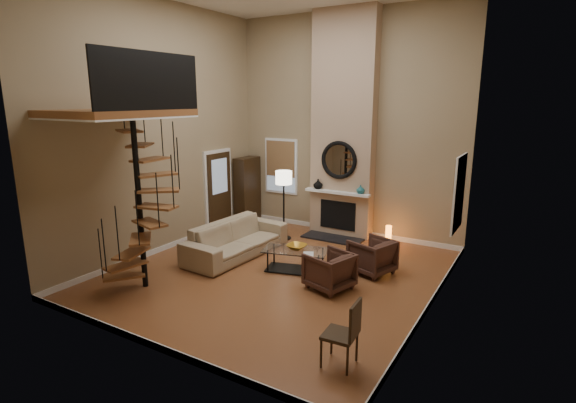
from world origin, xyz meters
The scene contains 32 objects.
ground centered at (0.00, 0.00, -0.01)m, with size 6.00×6.50×0.01m, color #A05F33.
back_wall centered at (0.00, 3.25, 2.75)m, with size 6.00×0.02×5.50m, color #9A8663.
front_wall centered at (0.00, -3.25, 2.75)m, with size 6.00×0.02×5.50m, color #9A8663.
left_wall centered at (-3.00, 0.00, 2.75)m, with size 0.02×6.50×5.50m, color #9A8663.
right_wall centered at (3.00, 0.00, 2.75)m, with size 0.02×6.50×5.50m, color #9A8663.
baseboard_back centered at (0.00, 3.24, 0.06)m, with size 6.00×0.02×0.12m, color white.
baseboard_front centered at (0.00, -3.24, 0.06)m, with size 6.00×0.02×0.12m, color white.
baseboard_left centered at (-2.99, 0.00, 0.06)m, with size 0.02×6.50×0.12m, color white.
baseboard_right centered at (2.99, 0.00, 0.06)m, with size 0.02×6.50×0.12m, color white.
chimney_breast centered at (0.00, 3.06, 2.75)m, with size 1.60×0.38×5.50m, color tan.
hearth centered at (0.00, 2.57, 0.02)m, with size 1.50×0.60×0.04m, color black.
firebox centered at (0.00, 2.86, 0.55)m, with size 0.95×0.02×0.72m, color black.
mantel centered at (0.00, 2.78, 1.15)m, with size 1.70×0.18×0.06m, color white.
mirror_frame centered at (0.00, 2.84, 1.95)m, with size 0.94×0.94×0.10m, color black.
mirror_disc centered at (0.00, 2.85, 1.95)m, with size 0.80×0.80×0.01m, color white.
vase_left centered at (-0.55, 2.82, 1.30)m, with size 0.24×0.24×0.25m, color black.
vase_right centered at (0.60, 2.82, 1.28)m, with size 0.20×0.20×0.21m, color #1B5A61.
window_back centered at (-1.90, 3.22, 1.62)m, with size 1.02×0.06×1.52m.
window_right centered at (2.97, 2.00, 1.63)m, with size 0.06×1.02×1.52m.
entry_door centered at (-2.95, 1.80, 1.05)m, with size 0.10×1.05×2.16m.
loft centered at (-2.04, -1.80, 3.24)m, with size 1.70×2.20×1.09m.
spiral_stair centered at (-1.78, -1.79, 1.78)m, with size 1.47×1.47×4.06m.
hutch centered at (-2.75, 2.80, 0.95)m, with size 0.37×0.79×1.77m, color #312010.
sofa centered at (-1.34, 0.41, 0.40)m, with size 2.57×1.00×0.75m, color tan.
armchair_near centered at (1.68, 0.96, 0.35)m, with size 0.75×0.77×0.70m, color #462920.
armchair_far centered at (1.27, -0.16, 0.35)m, with size 0.74×0.76×0.69m, color #462920.
coffee_table centered at (0.24, 0.29, 0.28)m, with size 1.41×0.97×0.47m.
bowl centered at (0.24, 0.34, 0.50)m, with size 0.39×0.39×0.10m, color #C18822.
book centered at (0.59, 0.14, 0.46)m, with size 0.20×0.27×0.03m, color gray.
floor_lamp centered at (-1.06, 1.99, 1.41)m, with size 0.40×0.40×1.71m.
accent_lamp centered at (1.37, 2.76, 0.25)m, with size 0.14×0.14×0.50m, color orange.
side_chair centered at (2.45, -2.26, 0.53)m, with size 0.45×0.43×0.92m.
Camera 1 is at (4.43, -7.06, 3.44)m, focal length 27.60 mm.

